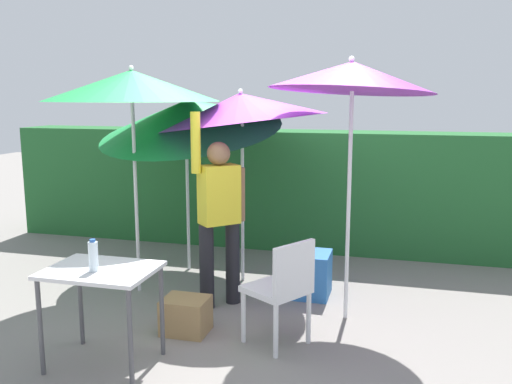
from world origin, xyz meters
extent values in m
plane|color=gray|center=(0.00, 0.00, 0.00)|extent=(24.00, 24.00, 0.00)
cube|color=#23602D|center=(0.00, 2.40, 0.78)|extent=(8.00, 0.70, 1.56)
cylinder|color=silver|center=(0.91, 0.08, 1.03)|extent=(0.04, 0.04, 2.06)
cone|color=purple|center=(0.91, 0.09, 2.19)|extent=(1.45, 1.45, 0.38)
sphere|color=silver|center=(0.90, 0.09, 2.33)|extent=(0.05, 0.05, 0.05)
cylinder|color=silver|center=(-1.25, 0.24, 0.98)|extent=(0.04, 0.04, 1.97)
cone|color=green|center=(-1.25, 0.24, 2.12)|extent=(1.74, 1.74, 0.31)
sphere|color=silver|center=(-1.25, 0.24, 2.29)|extent=(0.05, 0.05, 0.05)
cylinder|color=silver|center=(-1.02, 1.06, 0.81)|extent=(0.04, 0.04, 1.62)
cone|color=green|center=(-0.98, 1.05, 1.80)|extent=(2.10, 2.10, 0.90)
sphere|color=silver|center=(-0.94, 1.04, 2.00)|extent=(0.05, 0.05, 0.05)
cylinder|color=silver|center=(-0.30, 0.84, 0.87)|extent=(0.04, 0.04, 1.74)
cone|color=purple|center=(-0.30, 0.82, 1.89)|extent=(1.83, 1.80, 0.57)
sphere|color=silver|center=(-0.30, 0.80, 2.07)|extent=(0.05, 0.05, 0.05)
cylinder|color=black|center=(-0.40, -0.02, 0.41)|extent=(0.14, 0.14, 0.82)
cylinder|color=black|center=(-0.20, 0.18, 0.41)|extent=(0.14, 0.14, 0.82)
cube|color=yellow|center=(-0.30, 0.08, 1.10)|extent=(0.41, 0.41, 0.56)
sphere|color=#8C6647|center=(-0.30, 0.08, 1.49)|extent=(0.22, 0.22, 0.22)
cylinder|color=yellow|center=(-0.47, -0.08, 1.60)|extent=(0.13, 0.13, 0.56)
cylinder|color=#8C6647|center=(-0.14, 0.24, 1.08)|extent=(0.13, 0.13, 0.52)
cylinder|color=silver|center=(0.35, -0.33, 0.22)|extent=(0.04, 0.04, 0.44)
cylinder|color=silver|center=(0.14, -0.65, 0.22)|extent=(0.04, 0.04, 0.44)
cylinder|color=silver|center=(0.67, -0.53, 0.22)|extent=(0.04, 0.04, 0.44)
cylinder|color=silver|center=(0.46, -0.85, 0.22)|extent=(0.04, 0.04, 0.44)
cube|color=silver|center=(0.41, -0.59, 0.47)|extent=(0.61, 0.61, 0.05)
cube|color=silver|center=(0.58, -0.70, 0.69)|extent=(0.27, 0.39, 0.40)
cube|color=#2D6BB7|center=(0.48, 0.57, 0.23)|extent=(0.45, 0.43, 0.45)
cube|color=#9E7A4C|center=(-0.39, -0.59, 0.15)|extent=(0.39, 0.32, 0.31)
cylinder|color=#4C4C51|center=(-0.41, -1.02, 0.37)|extent=(0.04, 0.04, 0.73)
cylinder|color=#4C4C51|center=(-1.13, -1.02, 0.37)|extent=(0.04, 0.04, 0.73)
cylinder|color=#4C4C51|center=(-0.41, -1.54, 0.37)|extent=(0.04, 0.04, 0.73)
cylinder|color=#4C4C51|center=(-1.13, -1.54, 0.37)|extent=(0.04, 0.04, 0.73)
cube|color=silver|center=(-0.77, -1.28, 0.75)|extent=(0.80, 0.60, 0.03)
cylinder|color=silver|center=(-0.78, -1.35, 0.87)|extent=(0.07, 0.07, 0.22)
cylinder|color=#2D60B7|center=(-0.78, -1.35, 0.99)|extent=(0.04, 0.04, 0.02)
camera|label=1|loc=(1.34, -4.75, 2.03)|focal=38.44mm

